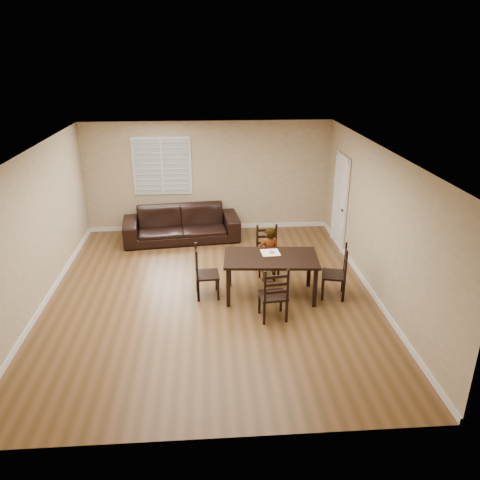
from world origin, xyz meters
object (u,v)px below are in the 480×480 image
chair_near (267,251)px  donut (272,251)px  chair_far (275,298)px  chair_right (341,274)px  dining_table (271,261)px  sofa (181,224)px  chair_left (201,274)px  child (269,255)px

chair_near → donut: (-0.03, -0.88, 0.36)m
chair_far → chair_right: 1.52m
dining_table → sofa: 3.40m
chair_left → sofa: (-0.48, 2.82, -0.06)m
chair_left → child: bearing=-71.9°
dining_table → chair_left: bearing=-179.2°
chair_left → child: 1.42m
chair_right → sofa: 4.27m
chair_right → donut: chair_right is taller
dining_table → chair_near: chair_near is taller
chair_left → donut: (1.31, 0.11, 0.36)m
chair_left → donut: 1.36m
chair_right → sofa: bearing=-121.1°
chair_near → child: size_ratio=0.88×
chair_far → dining_table: bearing=-99.7°
sofa → donut: bearing=-62.9°
dining_table → chair_right: (1.27, -0.12, -0.24)m
donut → chair_near: bearing=87.9°
chair_left → child: child is taller
chair_far → chair_left: 1.56m
donut → dining_table: bearing=-100.7°
chair_far → chair_near: bearing=-100.1°
chair_right → donut: size_ratio=9.60×
dining_table → chair_far: size_ratio=1.78×
dining_table → chair_far: chair_far is taller
chair_right → child: child is taller
chair_far → chair_left: size_ratio=0.99×
child → donut: size_ratio=10.70×
dining_table → chair_right: bearing=-0.9°
chair_near → chair_far: size_ratio=1.01×
sofa → dining_table: bearing=-65.1°
chair_right → sofa: chair_right is taller
dining_table → chair_far: (-0.04, -0.88, -0.26)m
chair_near → chair_right: bearing=-46.6°
chair_left → chair_right: chair_right is taller
child → sofa: size_ratio=0.42×
chair_near → chair_left: size_ratio=1.00×
chair_far → sofa: bearing=-72.5°
chair_left → sofa: chair_left is taller
chair_near → chair_right: (1.20, -1.18, 0.01)m
chair_right → child: (-1.22, 0.72, 0.10)m
dining_table → chair_far: 0.92m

